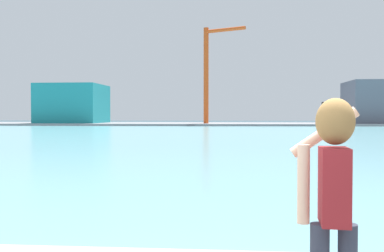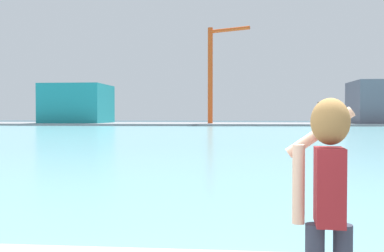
# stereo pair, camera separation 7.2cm
# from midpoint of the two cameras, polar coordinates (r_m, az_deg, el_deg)

# --- Properties ---
(ground_plane) EXTENTS (220.00, 220.00, 0.00)m
(ground_plane) POSITION_cam_midpoint_polar(r_m,az_deg,el_deg) (53.43, 5.27, -0.90)
(ground_plane) COLOR #334751
(harbor_water) EXTENTS (140.00, 100.00, 0.02)m
(harbor_water) POSITION_cam_midpoint_polar(r_m,az_deg,el_deg) (55.42, 5.28, -0.81)
(harbor_water) COLOR #6BA8B2
(harbor_water) RESTS_ON ground_plane
(far_shore_dock) EXTENTS (140.00, 20.00, 0.41)m
(far_shore_dock) POSITION_cam_midpoint_polar(r_m,az_deg,el_deg) (95.40, 5.39, 0.25)
(far_shore_dock) COLOR gray
(far_shore_dock) RESTS_ON ground_plane
(person_photographer) EXTENTS (0.53, 0.56, 1.74)m
(person_photographer) POSITION_cam_midpoint_polar(r_m,az_deg,el_deg) (3.48, 17.28, -7.78)
(person_photographer) COLOR #2D3342
(person_photographer) RESTS_ON quay_promenade
(warehouse_left) EXTENTS (12.89, 13.09, 8.24)m
(warehouse_left) POSITION_cam_midpoint_polar(r_m,az_deg,el_deg) (101.26, -14.19, 2.73)
(warehouse_left) COLOR teal
(warehouse_left) RESTS_ON far_shore_dock
(port_crane) EXTENTS (8.35, 4.44, 19.21)m
(port_crane) POSITION_cam_midpoint_polar(r_m,az_deg,el_deg) (91.45, 2.76, 7.34)
(port_crane) COLOR #D84C19
(port_crane) RESTS_ON far_shore_dock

